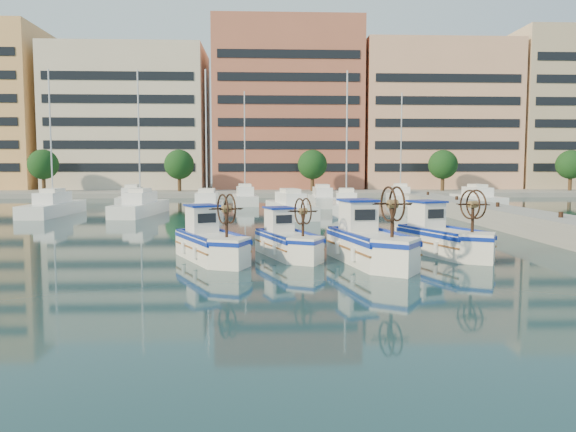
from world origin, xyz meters
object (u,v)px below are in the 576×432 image
(fishing_boat_c, at_px, (369,241))
(fishing_boat_b, at_px, (287,239))
(fishing_boat_a, at_px, (210,241))
(fishing_boat_d, at_px, (441,236))

(fishing_boat_c, bearing_deg, fishing_boat_b, 138.84)
(fishing_boat_a, bearing_deg, fishing_boat_b, -10.82)
(fishing_boat_a, relative_size, fishing_boat_c, 0.90)
(fishing_boat_d, bearing_deg, fishing_boat_c, -170.67)
(fishing_boat_b, relative_size, fishing_boat_d, 0.89)
(fishing_boat_c, bearing_deg, fishing_boat_a, 159.02)
(fishing_boat_b, distance_m, fishing_boat_c, 3.71)
(fishing_boat_b, height_order, fishing_boat_d, fishing_boat_d)
(fishing_boat_c, bearing_deg, fishing_boat_d, 16.73)
(fishing_boat_b, bearing_deg, fishing_boat_c, -47.68)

